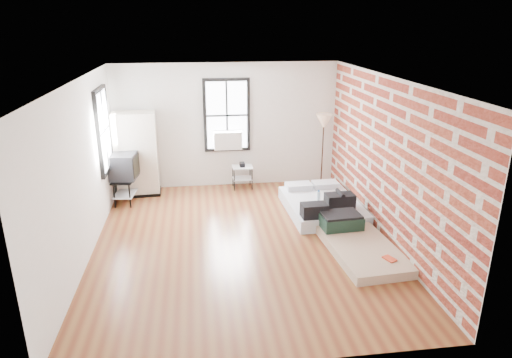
{
  "coord_description": "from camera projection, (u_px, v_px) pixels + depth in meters",
  "views": [
    {
      "loc": [
        -0.69,
        -7.1,
        3.67
      ],
      "look_at": [
        0.3,
        0.3,
        1.05
      ],
      "focal_mm": 32.0,
      "sensor_mm": 36.0,
      "label": 1
    }
  ],
  "objects": [
    {
      "name": "room_shell",
      "position": [
        251.0,
        140.0,
        7.73
      ],
      "size": [
        5.02,
        6.02,
        2.8
      ],
      "color": "silver",
      "rests_on": "ground"
    },
    {
      "name": "tv_stand",
      "position": [
        124.0,
        168.0,
        9.45
      ],
      "size": [
        0.6,
        0.8,
        1.07
      ],
      "rotation": [
        0.0,
        0.0,
        -0.12
      ],
      "color": "black",
      "rests_on": "ground"
    },
    {
      "name": "floor_lamp",
      "position": [
        324.0,
        125.0,
        10.21
      ],
      "size": [
        0.36,
        0.36,
        1.68
      ],
      "color": "black",
      "rests_on": "ground"
    },
    {
      "name": "side_table",
      "position": [
        242.0,
        171.0,
        10.39
      ],
      "size": [
        0.47,
        0.38,
        0.61
      ],
      "rotation": [
        0.0,
        0.0,
        0.02
      ],
      "color": "black",
      "rests_on": "ground"
    },
    {
      "name": "mattress_bare",
      "position": [
        356.0,
        241.0,
        7.7
      ],
      "size": [
        1.16,
        2.0,
        0.42
      ],
      "rotation": [
        0.0,
        0.0,
        0.08
      ],
      "color": "tan",
      "rests_on": "ground"
    },
    {
      "name": "wardrobe",
      "position": [
        136.0,
        154.0,
        9.87
      ],
      "size": [
        0.94,
        0.56,
        1.83
      ],
      "rotation": [
        0.0,
        0.0,
        0.03
      ],
      "color": "black",
      "rests_on": "ground"
    },
    {
      "name": "mattress_main",
      "position": [
        322.0,
        205.0,
        9.12
      ],
      "size": [
        1.45,
        1.92,
        0.6
      ],
      "rotation": [
        0.0,
        0.0,
        0.04
      ],
      "color": "silver",
      "rests_on": "ground"
    },
    {
      "name": "ground",
      "position": [
        241.0,
        242.0,
        7.94
      ],
      "size": [
        6.0,
        6.0,
        0.0
      ],
      "primitive_type": "plane",
      "color": "#5F2C19",
      "rests_on": "ground"
    }
  ]
}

